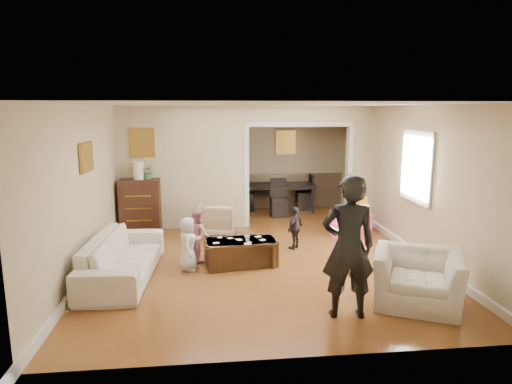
{
  "coord_description": "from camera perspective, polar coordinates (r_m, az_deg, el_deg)",
  "views": [
    {
      "loc": [
        -0.83,
        -7.57,
        2.52
      ],
      "look_at": [
        0.0,
        0.2,
        1.05
      ],
      "focal_mm": 30.82,
      "sensor_mm": 36.0,
      "label": 1
    }
  ],
  "objects": [
    {
      "name": "craft_papers",
      "position": [
        7.21,
        -2.01,
        -6.26
      ],
      "size": [
        0.87,
        0.5,
        0.0
      ],
      "color": "white",
      "rests_on": "coffee_table"
    },
    {
      "name": "adult_person",
      "position": [
        5.46,
        11.89,
        -6.98
      ],
      "size": [
        0.68,
        0.47,
        1.78
      ],
      "primitive_type": "imported",
      "rotation": [
        0.0,
        0.0,
        3.07
      ],
      "color": "black",
      "rests_on": "ground"
    },
    {
      "name": "partition_left",
      "position": [
        9.47,
        -9.36,
        3.11
      ],
      "size": [
        2.75,
        0.18,
        2.6
      ],
      "primitive_type": "cube",
      "color": "#BEAF8B",
      "rests_on": "ground"
    },
    {
      "name": "child_kneel_a",
      "position": [
        7.06,
        -8.84,
        -6.68
      ],
      "size": [
        0.28,
        0.43,
        0.86
      ],
      "primitive_type": "imported",
      "rotation": [
        0.0,
        0.0,
        1.55
      ],
      "color": "silver",
      "rests_on": "ground"
    },
    {
      "name": "potted_plant",
      "position": [
        9.26,
        -13.75,
        2.56
      ],
      "size": [
        0.27,
        0.23,
        0.3
      ],
      "primitive_type": "imported",
      "color": "#33692F",
      "rests_on": "dresser"
    },
    {
      "name": "armchair_back",
      "position": [
        8.99,
        -5.02,
        -3.48
      ],
      "size": [
        0.76,
        0.78,
        0.66
      ],
      "primitive_type": "imported",
      "rotation": [
        0.0,
        0.0,
        3.07
      ],
      "color": "tan",
      "rests_on": "ground"
    },
    {
      "name": "toy_block",
      "position": [
        9.25,
        12.17,
        -2.29
      ],
      "size": [
        0.09,
        0.08,
        0.05
      ],
      "primitive_type": "cube",
      "rotation": [
        0.0,
        0.0,
        0.22
      ],
      "color": "red",
      "rests_on": "play_table"
    },
    {
      "name": "cereal_box",
      "position": [
        9.29,
        13.64,
        -1.52
      ],
      "size": [
        0.21,
        0.1,
        0.3
      ],
      "primitive_type": "cube",
      "rotation": [
        0.0,
        0.0,
        -0.13
      ],
      "color": "yellow",
      "rests_on": "play_table"
    },
    {
      "name": "play_table",
      "position": [
        9.24,
        13.05,
        -3.97
      ],
      "size": [
        0.54,
        0.54,
        0.46
      ],
      "primitive_type": "cube",
      "rotation": [
        0.0,
        0.0,
        -0.13
      ],
      "color": "#D63881",
      "rests_on": "ground"
    },
    {
      "name": "framed_art_sofa_wall",
      "position": [
        7.25,
        -21.14,
        4.24
      ],
      "size": [
        0.03,
        0.55,
        0.4
      ],
      "primitive_type": "cube",
      "color": "brown"
    },
    {
      "name": "floor",
      "position": [
        8.02,
        0.15,
        -7.65
      ],
      "size": [
        7.0,
        7.0,
        0.0
      ],
      "primitive_type": "plane",
      "color": "brown",
      "rests_on": "ground"
    },
    {
      "name": "sofa",
      "position": [
        7.01,
        -16.87,
        -8.05
      ],
      "size": [
        1.0,
        2.29,
        0.65
      ],
      "primitive_type": "imported",
      "rotation": [
        0.0,
        0.0,
        1.52
      ],
      "color": "silver",
      "rests_on": "ground"
    },
    {
      "name": "child_toddler",
      "position": [
        8.07,
        5.1,
        -4.65
      ],
      "size": [
        0.45,
        0.48,
        0.79
      ],
      "primitive_type": "imported",
      "rotation": [
        0.0,
        0.0,
        -2.29
      ],
      "color": "black",
      "rests_on": "ground"
    },
    {
      "name": "child_kneel_b",
      "position": [
        7.48,
        -7.54,
        -5.54
      ],
      "size": [
        0.51,
        0.54,
        0.89
      ],
      "primitive_type": "imported",
      "rotation": [
        0.0,
        0.0,
        2.08
      ],
      "color": "pink",
      "rests_on": "ground"
    },
    {
      "name": "partition_right",
      "position": [
        10.01,
        13.24,
        3.38
      ],
      "size": [
        0.55,
        0.18,
        2.6
      ],
      "primitive_type": "cube",
      "color": "#BEAF8B",
      "rests_on": "ground"
    },
    {
      "name": "table_lamp",
      "position": [
        9.28,
        -14.98,
        2.71
      ],
      "size": [
        0.22,
        0.22,
        0.36
      ],
      "primitive_type": "cylinder",
      "color": "#F8EFCA",
      "rests_on": "dresser"
    },
    {
      "name": "dresser",
      "position": [
        9.41,
        -14.77,
        -1.75
      ],
      "size": [
        0.81,
        0.46,
        1.11
      ],
      "primitive_type": "cube",
      "color": "black",
      "rests_on": "ground"
    },
    {
      "name": "framed_art_alcove",
      "position": [
        11.21,
        3.85,
        6.44
      ],
      "size": [
        0.45,
        0.03,
        0.55
      ],
      "primitive_type": "cube",
      "color": "brown"
    },
    {
      "name": "coffee_cup",
      "position": [
        7.16,
        -1.16,
        -6.03
      ],
      "size": [
        0.11,
        0.11,
        0.09
      ],
      "primitive_type": "imported",
      "rotation": [
        0.0,
        0.0,
        0.16
      ],
      "color": "white",
      "rests_on": "coffee_table"
    },
    {
      "name": "window_pane",
      "position": [
        8.07,
        20.18,
        3.09
      ],
      "size": [
        0.03,
        0.95,
        1.1
      ],
      "primitive_type": "cube",
      "color": "white",
      "rests_on": "ground"
    },
    {
      "name": "play_bowl",
      "position": [
        9.09,
        13.66,
        -2.59
      ],
      "size": [
        0.23,
        0.23,
        0.05
      ],
      "primitive_type": "imported",
      "rotation": [
        0.0,
        0.0,
        -0.13
      ],
      "color": "beige",
      "rests_on": "play_table"
    },
    {
      "name": "dining_table",
      "position": [
        11.14,
        2.5,
        -0.61
      ],
      "size": [
        2.01,
        1.18,
        0.69
      ],
      "primitive_type": "imported",
      "rotation": [
        0.0,
        0.0,
        -0.05
      ],
      "color": "black",
      "rests_on": "ground"
    },
    {
      "name": "coffee_table",
      "position": [
        7.28,
        -1.98,
        -7.85
      ],
      "size": [
        1.2,
        0.73,
        0.42
      ],
      "primitive_type": "cube",
      "rotation": [
        0.0,
        0.0,
        0.16
      ],
      "color": "#3C2513",
      "rests_on": "ground"
    },
    {
      "name": "armchair_front",
      "position": [
        6.2,
        20.2,
        -10.5
      ],
      "size": [
        1.39,
        1.32,
        0.7
      ],
      "primitive_type": "imported",
      "rotation": [
        0.0,
        0.0,
        -0.44
      ],
      "color": "silver",
      "rests_on": "ground"
    },
    {
      "name": "cyan_cup",
      "position": [
        9.1,
        12.62,
        -2.43
      ],
      "size": [
        0.08,
        0.08,
        0.08
      ],
      "primitive_type": "cylinder",
      "color": "#26A4C1",
      "rests_on": "play_table"
    },
    {
      "name": "partition_header",
      "position": [
        9.57,
        5.62,
        10.04
      ],
      "size": [
        2.22,
        0.18,
        0.35
      ],
      "primitive_type": "cube",
      "color": "#BEAF8B",
      "rests_on": "partition_right"
    },
    {
      "name": "framed_art_partition",
      "position": [
        9.39,
        -14.56,
        6.23
      ],
      "size": [
        0.45,
        0.03,
        0.55
      ],
      "primitive_type": "cube",
      "color": "brown",
      "rests_on": "partition_left"
    }
  ]
}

